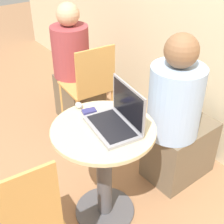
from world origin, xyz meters
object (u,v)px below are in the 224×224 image
Objects in this scene: laptop at (117,119)px; person_seated at (178,125)px; cell_phone at (89,111)px; chair_empty at (20,224)px.

person_seated is (-0.02, 0.57, -0.29)m from laptop.
cell_phone is (-0.23, -0.05, -0.05)m from laptop.
chair_empty is (0.09, -0.68, -0.32)m from laptop.
person_seated is at bearing 70.79° from cell_phone.
person_seated is (0.21, 0.61, -0.25)m from cell_phone.
person_seated is at bearing 91.79° from laptop.
cell_phone is 0.08× the size of person_seated.
cell_phone is 0.11× the size of chair_empty.
cell_phone is at bearing -109.21° from person_seated.
laptop is 0.64m from person_seated.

